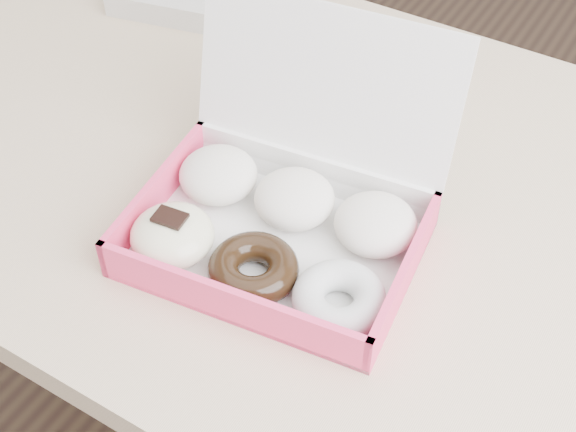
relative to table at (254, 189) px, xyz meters
The scene contains 2 objects.
table is the anchor object (origin of this frame).
donut_box 0.20m from the table, 46.10° to the right, with size 0.35×0.32×0.23m.
Camera 1 is at (0.45, -0.66, 1.43)m, focal length 50.00 mm.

